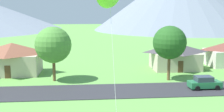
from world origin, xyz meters
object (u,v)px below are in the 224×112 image
Objects in this scene: house_leftmost at (175,55)px; house_left_center at (13,58)px; tree_left_of_center at (53,45)px; tree_center at (170,43)px; parked_car_green_west_end at (204,83)px.

house_leftmost is 27.76m from house_left_center.
house_leftmost is at bearing 2.89° from house_left_center.
house_left_center is 1.16× the size of tree_left_of_center.
tree_left_of_center is at bearing 176.42° from tree_center.
tree_center reaches higher than house_left_center.
tree_left_of_center is 21.75m from parked_car_green_west_end.
tree_center reaches higher than parked_car_green_west_end.
tree_center is (-3.43, -7.82, 3.24)m from house_leftmost.
house_left_center is 2.20× the size of parked_car_green_west_end.
parked_car_green_west_end is (27.62, -11.61, -1.79)m from house_left_center.
house_left_center is (-27.73, -1.40, 0.24)m from house_leftmost.
house_left_center is 30.01m from parked_car_green_west_end.
house_left_center reaches higher than parked_car_green_west_end.
house_left_center is 9.44m from tree_left_of_center.
house_left_center is at bearing 143.63° from tree_left_of_center.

